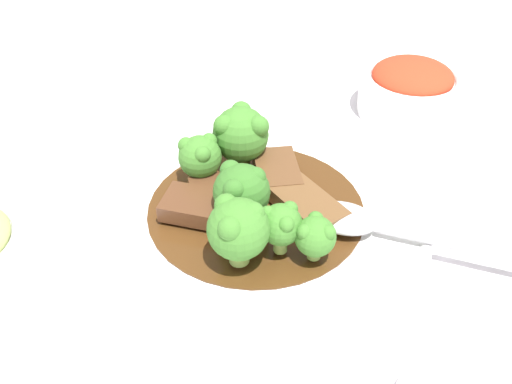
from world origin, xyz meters
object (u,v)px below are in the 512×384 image
Objects in this scene: beef_strip_2 at (225,187)px; serving_spoon at (361,222)px; beef_strip_0 at (196,206)px; broccoli_floret_4 at (238,228)px; side_bowl_kimchi at (411,88)px; beef_strip_1 at (277,172)px; broccoli_floret_3 at (241,133)px; beef_strip_3 at (308,206)px; broccoli_floret_1 at (242,191)px; broccoli_floret_5 at (281,224)px; broccoli_floret_2 at (200,156)px; broccoli_floret_0 at (315,236)px; main_plate at (256,213)px.

serving_spoon is (-0.04, -0.12, -0.00)m from beef_strip_2.
broccoli_floret_4 is at bearing -144.29° from beef_strip_0.
serving_spoon is 0.24m from side_bowl_kimchi.
beef_strip_1 is 0.05m from broccoli_floret_3.
beef_strip_3 is 0.05m from serving_spoon.
broccoli_floret_1 reaches higher than side_bowl_kimchi.
broccoli_floret_5 is 0.29m from side_bowl_kimchi.
beef_strip_1 is at bearing -26.35° from broccoli_floret_1.
beef_strip_1 is 0.10m from serving_spoon.
broccoli_floret_1 is 0.05m from broccoli_floret_5.
broccoli_floret_3 is at bearing 17.82° from broccoli_floret_5.
broccoli_floret_2 is (0.02, 0.02, 0.02)m from beef_strip_2.
broccoli_floret_4 is at bearing -158.20° from broccoli_floret_2.
serving_spoon is (0.03, -0.07, -0.02)m from broccoli_floret_5.
serving_spoon is (0.04, -0.10, -0.03)m from broccoli_floret_4.
side_bowl_kimchi is at bearing -46.30° from beef_strip_0.
broccoli_floret_5 reaches higher than beef_strip_2.
broccoli_floret_0 reaches higher than beef_strip_1.
broccoli_floret_3 is (0.13, 0.07, 0.01)m from broccoli_floret_0.
beef_strip_0 is at bearing 84.13° from serving_spoon.
beef_strip_0 is (-0.01, 0.05, 0.02)m from main_plate.
broccoli_floret_5 is at bearing 154.20° from beef_strip_3.
broccoli_floret_3 reaches higher than broccoli_floret_0.
broccoli_floret_1 reaches higher than beef_strip_2.
broccoli_floret_5 is (-0.05, 0.02, 0.02)m from beef_strip_3.
broccoli_floret_4 reaches higher than broccoli_floret_0.
beef_strip_3 is 0.11m from broccoli_floret_2.
broccoli_floret_0 is at bearing -83.72° from broccoli_floret_4.
broccoli_floret_3 is at bearing -24.34° from beef_strip_0.
beef_strip_0 is 0.34× the size of serving_spoon.
broccoli_floret_1 is at bearing 150.05° from main_plate.
serving_spoon is at bearing -113.64° from beef_strip_3.
broccoli_floret_2 is at bearing 130.33° from broccoli_floret_3.
broccoli_floret_3 is 0.23m from side_bowl_kimchi.
beef_strip_0 is 0.09m from broccoli_floret_3.
side_bowl_kimchi reaches higher than beef_strip_3.
beef_strip_2 is 1.15× the size of broccoli_floret_4.
beef_strip_2 is 0.36× the size of serving_spoon.
beef_strip_2 is (-0.02, 0.05, -0.00)m from beef_strip_1.
side_bowl_kimchi reaches higher than beef_strip_1.
broccoli_floret_2 is (0.03, 0.05, 0.04)m from main_plate.
broccoli_floret_1 reaches higher than beef_strip_1.
beef_strip_0 is 0.95× the size of beef_strip_2.
beef_strip_3 is at bearing 3.65° from broccoli_floret_0.
broccoli_floret_3 is 1.31× the size of broccoli_floret_5.
beef_strip_2 is at bearing 11.89° from broccoli_floret_4.
broccoli_floret_2 is at bearing 66.75° from beef_strip_3.
beef_strip_3 is at bearing -113.25° from broccoli_floret_2.
broccoli_floret_1 reaches higher than beef_strip_3.
side_bowl_kimchi is at bearing -24.52° from broccoli_floret_0.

